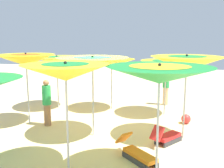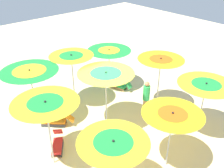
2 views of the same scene
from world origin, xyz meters
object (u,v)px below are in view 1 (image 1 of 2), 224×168
object	(u,v)px
lounger_1	(137,153)
beachgoer_0	(166,85)
beach_umbrella_0	(57,60)
beach_umbrella_3	(112,63)
beach_umbrella_5	(66,72)
lounger_0	(167,137)
beach_umbrella_7	(187,63)
beach_umbrella_1	(26,60)
beach_umbrella_6	(166,65)
beach_ball	(186,119)
beach_umbrella_8	(159,75)
beachgoer_1	(47,102)
beach_umbrella_4	(93,63)

from	to	relation	value
lounger_1	beachgoer_0	bearing A→B (deg)	127.94
beach_umbrella_0	beach_umbrella_3	xyz separation A→B (m)	(-2.31, -0.27, -0.08)
beach_umbrella_5	lounger_0	xyz separation A→B (m)	(-2.17, -2.07, -2.08)
beach_umbrella_7	beach_umbrella_1	bearing A→B (deg)	-1.50
beach_umbrella_6	beach_ball	size ratio (longest dim) A/B	6.52
beach_umbrella_0	beach_umbrella_8	bearing A→B (deg)	133.42
beach_umbrella_5	beachgoer_1	world-z (taller)	beach_umbrella_5
beachgoer_0	lounger_1	bearing A→B (deg)	-115.25
beach_umbrella_4	beachgoer_0	xyz separation A→B (m)	(-2.07, -4.28, -1.36)
beachgoer_1	beach_ball	size ratio (longest dim) A/B	4.76
beach_umbrella_5	lounger_0	size ratio (longest dim) A/B	2.33
lounger_1	beach_ball	distance (m)	3.44
beach_umbrella_7	beachgoer_1	size ratio (longest dim) A/B	1.58
lounger_1	beachgoer_1	bearing A→B (deg)	-166.05
beach_umbrella_6	beach_umbrella_7	distance (m)	2.48
beach_umbrella_1	beachgoer_1	size ratio (longest dim) A/B	1.56
beach_umbrella_0	beach_umbrella_1	distance (m)	2.22
beach_umbrella_4	beachgoer_1	size ratio (longest dim) A/B	1.55
beach_umbrella_0	beach_umbrella_7	world-z (taller)	beach_umbrella_7
beach_umbrella_8	lounger_1	bearing A→B (deg)	-51.42
beach_umbrella_6	beach_umbrella_8	bearing A→B (deg)	89.93
beach_umbrella_7	beach_umbrella_6	bearing A→B (deg)	-74.86
beach_umbrella_6	beach_umbrella_1	bearing A→B (deg)	25.82
beach_ball	beach_umbrella_7	bearing A→B (deg)	84.02
beachgoer_0	beach_umbrella_5	bearing A→B (deg)	-127.16
beachgoer_1	beach_umbrella_0	bearing A→B (deg)	47.47
beach_umbrella_1	lounger_1	size ratio (longest dim) A/B	2.06
beach_umbrella_0	beach_umbrella_3	distance (m)	2.33
beach_umbrella_0	beach_umbrella_6	size ratio (longest dim) A/B	1.03
beach_umbrella_1	beach_umbrella_5	size ratio (longest dim) A/B	0.99
beach_umbrella_3	beach_umbrella_7	bearing A→B (deg)	137.47
beach_umbrella_7	beachgoer_0	size ratio (longest dim) A/B	1.49
beach_umbrella_4	beach_umbrella_6	bearing A→B (deg)	-126.86
beach_umbrella_1	beach_umbrella_3	xyz separation A→B (m)	(-2.41, -2.48, -0.28)
beach_umbrella_1	beach_umbrella_7	distance (m)	5.26
beach_umbrella_3	beach_ball	distance (m)	3.71
beach_umbrella_0	beach_umbrella_5	distance (m)	5.56
beach_umbrella_3	beach_umbrella_5	bearing A→B (deg)	92.27
beach_umbrella_8	beachgoer_1	size ratio (longest dim) A/B	1.56
beach_umbrella_8	lounger_0	distance (m)	2.81
beach_umbrella_4	beach_umbrella_5	xyz separation A→B (m)	(-0.08, 2.20, 0.03)
beach_umbrella_5	beach_umbrella_3	bearing A→B (deg)	-87.73
beach_umbrella_0	beachgoer_0	world-z (taller)	beach_umbrella_0
beachgoer_0	beachgoer_1	distance (m)	5.42
beach_umbrella_0	beach_ball	size ratio (longest dim) A/B	6.72
beach_umbrella_8	beachgoer_1	xyz separation A→B (m)	(3.89, -2.53, -1.44)
beach_umbrella_1	beach_umbrella_7	size ratio (longest dim) A/B	0.99
beach_ball	beach_umbrella_5	bearing A→B (deg)	55.14
beach_umbrella_0	beachgoer_0	distance (m)	4.91
beach_umbrella_0	beachgoer_0	bearing A→B (deg)	-161.22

